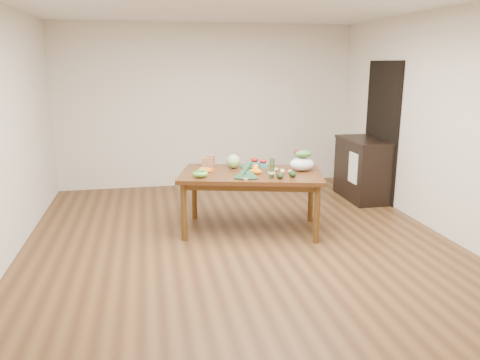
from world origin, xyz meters
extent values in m
plane|color=brown|center=(0.00, 0.00, 0.00)|extent=(6.00, 6.00, 0.00)
cube|color=silver|center=(0.00, 3.00, 1.35)|extent=(5.00, 0.02, 2.70)
cube|color=silver|center=(0.00, -3.00, 1.35)|extent=(5.00, 0.02, 2.70)
cube|color=silver|center=(2.50, 0.00, 1.35)|extent=(0.02, 6.00, 2.70)
cube|color=#4D2912|center=(0.22, 0.57, 0.38)|extent=(1.91, 1.36, 0.75)
cube|color=black|center=(2.48, 1.60, 1.05)|extent=(0.02, 1.00, 2.10)
cube|color=black|center=(2.22, 1.63, 0.47)|extent=(0.52, 1.02, 0.94)
cube|color=white|center=(1.96, 1.40, 0.55)|extent=(0.02, 0.28, 0.45)
sphere|color=#9CD279|center=(0.05, 0.86, 0.84)|extent=(0.18, 0.18, 0.18)
sphere|color=#E15B0D|center=(0.22, 0.70, 0.79)|extent=(0.07, 0.07, 0.07)
sphere|color=#FA550F|center=(0.31, 0.70, 0.79)|extent=(0.08, 0.08, 0.08)
sphere|color=orange|center=(0.29, 0.65, 0.79)|extent=(0.07, 0.07, 0.07)
ellipsoid|color=#63B13C|center=(-0.42, 0.44, 0.79)|extent=(0.19, 0.14, 0.08)
ellipsoid|color=tan|center=(0.49, 0.53, 0.77)|extent=(0.04, 0.04, 0.04)
ellipsoid|color=tan|center=(0.58, 0.43, 0.77)|extent=(0.06, 0.05, 0.05)
ellipsoid|color=tan|center=(0.60, 0.49, 0.78)|extent=(0.06, 0.05, 0.05)
ellipsoid|color=tan|center=(0.54, 0.57, 0.77)|extent=(0.06, 0.05, 0.05)
ellipsoid|color=tan|center=(0.68, 0.44, 0.77)|extent=(0.05, 0.05, 0.05)
ellipsoid|color=black|center=(0.48, 0.19, 0.79)|extent=(0.10, 0.13, 0.07)
ellipsoid|color=black|center=(0.65, 0.24, 0.79)|extent=(0.11, 0.13, 0.08)
camera|label=1|loc=(-1.01, -4.92, 2.06)|focal=35.00mm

